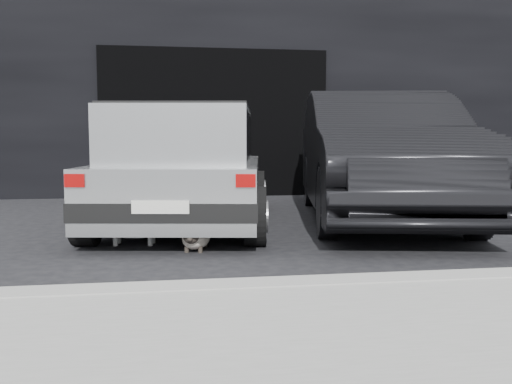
{
  "coord_description": "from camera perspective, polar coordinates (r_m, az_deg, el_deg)",
  "views": [
    {
      "loc": [
        0.15,
        -6.13,
        1.04
      ],
      "look_at": [
        0.98,
        -0.83,
        0.53
      ],
      "focal_mm": 40.0,
      "sensor_mm": 36.0,
      "label": 1
    }
  ],
  "objects": [
    {
      "name": "garage_opening",
      "position": [
        10.16,
        -4.12,
        6.89
      ],
      "size": [
        4.0,
        0.1,
        2.6
      ],
      "primitive_type": "cube",
      "color": "black",
      "rests_on": "ground"
    },
    {
      "name": "curb",
      "position": [
        3.76,
        4.58,
        -9.65
      ],
      "size": [
        18.0,
        0.25,
        0.12
      ],
      "primitive_type": "cube",
      "color": "gray",
      "rests_on": "ground"
    },
    {
      "name": "cat_white",
      "position": [
        5.67,
        -11.7,
        -3.25
      ],
      "size": [
        0.85,
        0.37,
        0.4
      ],
      "rotation": [
        0.0,
        0.0,
        -1.73
      ],
      "color": "white",
      "rests_on": "ground"
    },
    {
      "name": "sidewalk",
      "position": [
        2.67,
        10.84,
        -16.26
      ],
      "size": [
        18.0,
        2.2,
        0.11
      ],
      "primitive_type": "cube",
      "color": "gray",
      "rests_on": "ground"
    },
    {
      "name": "cat_siamese",
      "position": [
        5.3,
        -6.08,
        -4.59
      ],
      "size": [
        0.36,
        0.74,
        0.26
      ],
      "rotation": [
        0.0,
        0.0,
        2.91
      ],
      "color": "beige",
      "rests_on": "ground"
    },
    {
      "name": "silver_hatchback",
      "position": [
        6.73,
        -6.96,
        3.02
      ],
      "size": [
        2.34,
        3.99,
        1.39
      ],
      "rotation": [
        0.0,
        0.0,
        -0.16
      ],
      "color": "#A6AAAB",
      "rests_on": "ground"
    },
    {
      "name": "second_car",
      "position": [
        7.38,
        12.2,
        3.6
      ],
      "size": [
        2.65,
        5.2,
        1.64
      ],
      "primitive_type": "imported",
      "rotation": [
        0.0,
        0.0,
        -0.19
      ],
      "color": "black",
      "rests_on": "ground"
    },
    {
      "name": "ground",
      "position": [
        6.22,
        -10.17,
        -4.26
      ],
      "size": [
        80.0,
        80.0,
        0.0
      ],
      "primitive_type": "plane",
      "color": "black",
      "rests_on": "ground"
    },
    {
      "name": "building_facade",
      "position": [
        12.25,
        -4.96,
        12.26
      ],
      "size": [
        34.0,
        4.0,
        5.0
      ],
      "primitive_type": "cube",
      "color": "black",
      "rests_on": "ground"
    }
  ]
}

